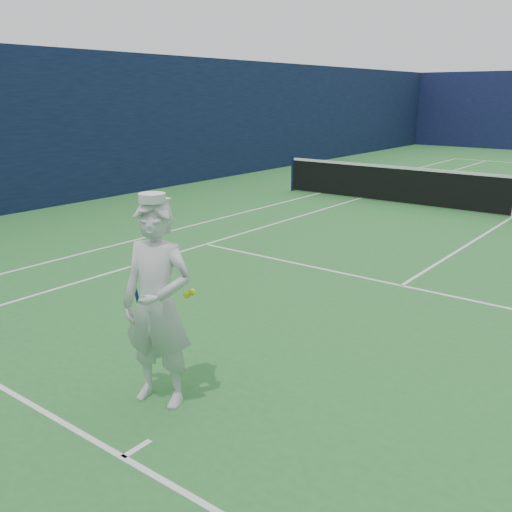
# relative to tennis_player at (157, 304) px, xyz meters

# --- Properties ---
(ground) EXTENTS (80.00, 80.00, 0.00)m
(ground) POSITION_rel_tennis_player_xyz_m (0.43, 11.04, -0.99)
(ground) COLOR #2C7532
(ground) RESTS_ON ground
(court_markings) EXTENTS (11.03, 23.83, 0.01)m
(court_markings) POSITION_rel_tennis_player_xyz_m (0.43, 11.04, -0.99)
(court_markings) COLOR white
(court_markings) RESTS_ON ground
(tennis_player) EXTENTS (0.89, 0.65, 2.04)m
(tennis_player) POSITION_rel_tennis_player_xyz_m (0.00, 0.00, 0.00)
(tennis_player) COLOR white
(tennis_player) RESTS_ON ground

